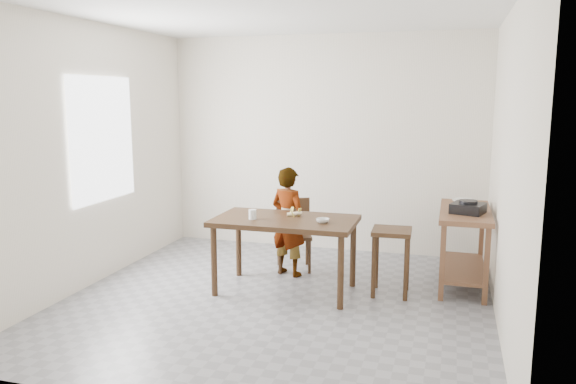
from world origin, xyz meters
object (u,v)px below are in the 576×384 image
(dining_table, at_px, (285,255))
(dining_chair, at_px, (294,235))
(stool, at_px, (391,262))
(prep_counter, at_px, (463,248))
(child, at_px, (289,221))

(dining_table, distance_m, dining_chair, 0.72)
(dining_table, height_order, dining_chair, dining_chair)
(dining_table, xyz_separation_m, stool, (1.03, 0.20, -0.04))
(prep_counter, relative_size, child, 1.00)
(dining_chair, bearing_deg, stool, -43.53)
(dining_table, bearing_deg, child, 102.70)
(stool, bearing_deg, child, 164.57)
(child, distance_m, dining_chair, 0.28)
(dining_table, bearing_deg, stool, 11.23)
(dining_table, relative_size, dining_chair, 1.76)
(stool, bearing_deg, dining_chair, 155.94)
(dining_chair, bearing_deg, dining_table, -100.58)
(dining_chair, relative_size, stool, 1.20)
(prep_counter, height_order, stool, prep_counter)
(prep_counter, relative_size, dining_chair, 1.51)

